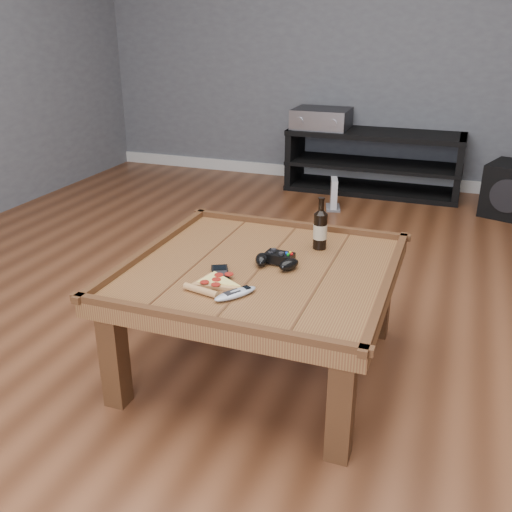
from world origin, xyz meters
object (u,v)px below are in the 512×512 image
(game_controller, at_px, (277,260))
(smartphone, at_px, (220,272))
(remote_control, at_px, (235,293))
(media_console, at_px, (373,162))
(beer_bottle, at_px, (320,228))
(av_receiver, at_px, (321,118))
(game_console, at_px, (334,195))
(pizza_slice, at_px, (214,283))
(coffee_table, at_px, (261,280))

(game_controller, height_order, smartphone, game_controller)
(remote_control, bearing_deg, media_console, 123.61)
(media_console, xyz_separation_m, beer_bottle, (0.16, -2.49, 0.29))
(beer_bottle, distance_m, smartphone, 0.49)
(beer_bottle, xyz_separation_m, smartphone, (-0.29, -0.38, -0.08))
(beer_bottle, bearing_deg, remote_control, -106.73)
(game_controller, xyz_separation_m, remote_control, (-0.05, -0.30, -0.01))
(beer_bottle, xyz_separation_m, av_receiver, (-0.61, 2.48, 0.04))
(smartphone, xyz_separation_m, game_console, (-0.07, 2.30, -0.35))
(av_receiver, height_order, game_console, av_receiver)
(media_console, distance_m, av_receiver, 0.56)
(pizza_slice, height_order, remote_control, pizza_slice)
(coffee_table, distance_m, remote_control, 0.28)
(game_controller, height_order, remote_control, game_controller)
(smartphone, bearing_deg, media_console, 61.17)
(coffee_table, relative_size, game_controller, 5.28)
(coffee_table, height_order, game_controller, game_controller)
(media_console, distance_m, smartphone, 2.88)
(remote_control, height_order, av_receiver, av_receiver)
(beer_bottle, bearing_deg, pizza_slice, -119.12)
(pizza_slice, distance_m, game_console, 2.43)
(beer_bottle, height_order, smartphone, beer_bottle)
(media_console, bearing_deg, smartphone, -92.47)
(game_console, bearing_deg, smartphone, -103.32)
(beer_bottle, height_order, remote_control, beer_bottle)
(coffee_table, bearing_deg, smartphone, -136.47)
(game_controller, bearing_deg, pizza_slice, -116.82)
(smartphone, height_order, remote_control, remote_control)
(coffee_table, height_order, remote_control, same)
(beer_bottle, relative_size, av_receiver, 0.49)
(game_controller, relative_size, pizza_slice, 0.70)
(remote_control, xyz_separation_m, game_console, (-0.20, 2.46, -0.36))
(media_console, height_order, remote_control, media_console)
(coffee_table, xyz_separation_m, game_controller, (0.05, 0.03, 0.08))
(game_controller, height_order, pizza_slice, game_controller)
(pizza_slice, height_order, smartphone, pizza_slice)
(remote_control, bearing_deg, pizza_slice, -175.13)
(coffee_table, distance_m, beer_bottle, 0.35)
(smartphone, bearing_deg, coffee_table, 17.18)
(media_console, bearing_deg, coffee_table, -90.00)
(smartphone, xyz_separation_m, av_receiver, (-0.33, 2.86, 0.12))
(coffee_table, bearing_deg, pizza_slice, -115.51)
(smartphone, distance_m, game_console, 2.33)
(pizza_slice, bearing_deg, av_receiver, 108.84)
(coffee_table, bearing_deg, game_controller, 28.21)
(smartphone, bearing_deg, game_controller, 13.15)
(remote_control, height_order, game_console, remote_control)
(pizza_slice, bearing_deg, game_controller, 69.53)
(coffee_table, xyz_separation_m, media_console, (0.00, 2.75, -0.15))
(media_console, xyz_separation_m, game_controller, (0.05, -2.72, 0.23))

